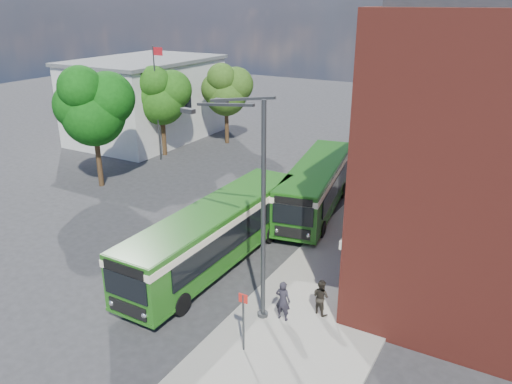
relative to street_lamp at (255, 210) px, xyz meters
The scene contains 14 objects.
ground 7.10m from the street_lamp, 157.54° to the left, with size 120.00×120.00×0.00m, color #2B2A2D.
pavement 11.27m from the street_lamp, 77.80° to the left, with size 6.00×48.00×0.15m, color gray.
kerb_line 11.12m from the street_lamp, 95.07° to the left, with size 0.12×48.00×0.01m, color beige.
white_building 30.38m from the street_lamp, 138.79° to the left, with size 9.40×13.40×7.30m.
flagpole 22.89m from the street_lamp, 139.05° to the left, with size 0.95×0.10×9.00m.
street_lamp is the anchor object (origin of this frame).
bus_stop_sign 4.02m from the street_lamp, 70.87° to the right, with size 0.35×0.08×2.52m.
bus_front 5.66m from the street_lamp, 142.62° to the left, with size 2.75×12.47×3.02m.
bus_rear 12.11m from the street_lamp, 100.80° to the left, with size 4.45×11.38×3.02m.
pedestrian_a 3.96m from the street_lamp, ahead, with size 0.63×0.41×1.73m, color #222028.
pedestrian_b 4.71m from the street_lamp, 29.70° to the left, with size 0.75×0.58×1.53m, color black.
tree_left 18.88m from the street_lamp, 154.32° to the left, with size 4.96×4.72×8.38m.
tree_mid 24.16m from the street_lamp, 137.77° to the left, with size 4.41×4.20×7.45m.
tree_right 26.85m from the street_lamp, 124.91° to the left, with size 4.27×4.06×7.21m.
Camera 1 is at (13.40, -17.12, 12.21)m, focal length 35.00 mm.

